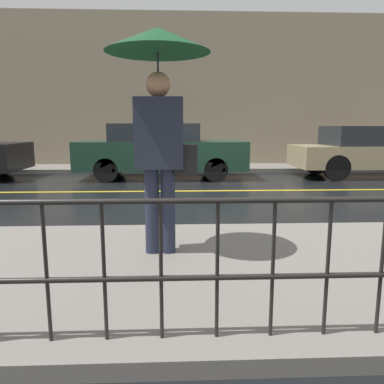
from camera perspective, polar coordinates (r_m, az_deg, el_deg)
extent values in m
plane|color=black|center=(8.47, 3.89, 0.17)|extent=(80.00, 80.00, 0.00)
cube|color=slate|center=(3.79, 12.20, -11.43)|extent=(28.00, 3.01, 0.12)
cube|color=slate|center=(12.68, 1.76, 3.70)|extent=(28.00, 1.79, 0.12)
cube|color=gold|center=(8.47, 3.89, 0.20)|extent=(25.20, 0.12, 0.01)
cube|color=gray|center=(13.70, 1.49, 15.01)|extent=(28.00, 0.30, 5.30)
cylinder|color=black|center=(2.39, 20.55, -1.13)|extent=(12.00, 0.04, 0.04)
cylinder|color=black|center=(2.52, 19.88, -11.88)|extent=(12.00, 0.04, 0.04)
cylinder|color=black|center=(2.45, -21.28, -11.50)|extent=(0.02, 0.02, 0.87)
cylinder|color=black|center=(2.37, -13.24, -11.86)|extent=(0.02, 0.02, 0.87)
cylinder|color=black|center=(2.33, -4.74, -12.00)|extent=(0.02, 0.02, 0.87)
cylinder|color=black|center=(2.34, 3.87, -11.88)|extent=(0.02, 0.02, 0.87)
cylinder|color=black|center=(2.40, 12.19, -11.51)|extent=(0.02, 0.02, 0.87)
cylinder|color=black|center=(2.51, 19.94, -10.96)|extent=(0.02, 0.02, 0.87)
cylinder|color=black|center=(2.65, 26.91, -10.29)|extent=(0.02, 0.02, 0.87)
cylinder|color=#23283D|center=(3.90, -6.11, -2.89)|extent=(0.15, 0.15, 0.89)
cylinder|color=#23283D|center=(3.90, -3.66, -2.87)|extent=(0.15, 0.15, 0.89)
cube|color=#232838|center=(3.80, -5.06, 8.88)|extent=(0.48, 0.29, 0.70)
sphere|color=tan|center=(3.83, -5.17, 15.99)|extent=(0.24, 0.24, 0.24)
cylinder|color=#262628|center=(3.82, -5.15, 14.71)|extent=(0.02, 0.02, 0.78)
cone|color=#144723|center=(3.89, -5.27, 22.11)|extent=(1.03, 1.03, 0.23)
cube|color=black|center=(3.82, -1.02, 4.99)|extent=(0.24, 0.12, 0.30)
cylinder|color=black|center=(12.50, -26.88, 3.68)|extent=(0.61, 0.22, 0.61)
cube|color=#193828|center=(10.54, -4.58, 5.66)|extent=(4.61, 1.75, 0.77)
cube|color=#1E2328|center=(10.52, -5.64, 9.04)|extent=(2.40, 1.61, 0.47)
cylinder|color=black|center=(11.37, 2.82, 4.28)|extent=(0.63, 0.22, 0.63)
cylinder|color=black|center=(9.86, 3.64, 3.41)|extent=(0.63, 0.22, 0.63)
cylinder|color=black|center=(11.47, -11.59, 4.13)|extent=(0.63, 0.22, 0.63)
cylinder|color=black|center=(9.97, -12.96, 3.25)|extent=(0.63, 0.22, 0.63)
cube|color=tan|center=(11.98, 26.05, 4.94)|extent=(4.58, 1.75, 0.61)
cube|color=#1E2328|center=(11.87, 25.48, 7.74)|extent=(2.38, 1.61, 0.54)
cylinder|color=black|center=(12.11, 18.30, 4.28)|extent=(0.70, 0.22, 0.70)
cylinder|color=black|center=(10.69, 21.18, 3.44)|extent=(0.70, 0.22, 0.70)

